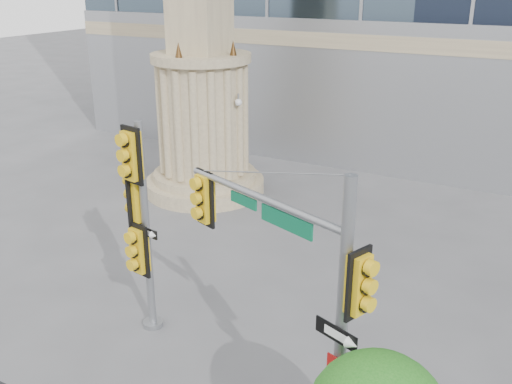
% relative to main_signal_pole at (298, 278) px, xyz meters
% --- Properties ---
extents(ground, '(120.00, 120.00, 0.00)m').
position_rel_main_signal_pole_xyz_m(ground, '(-2.05, 0.55, -3.19)').
color(ground, '#545456').
rests_on(ground, ground).
extents(monument, '(4.40, 4.40, 16.60)m').
position_rel_main_signal_pole_xyz_m(monument, '(-8.05, 9.55, 2.33)').
color(monument, '#998768').
rests_on(monument, ground).
extents(main_signal_pole, '(3.81, 1.73, 5.14)m').
position_rel_main_signal_pole_xyz_m(main_signal_pole, '(0.00, 0.00, 0.00)').
color(main_signal_pole, slate).
rests_on(main_signal_pole, ground).
extents(secondary_signal_pole, '(0.84, 0.72, 4.87)m').
position_rel_main_signal_pole_xyz_m(secondary_signal_pole, '(-4.38, 1.47, -0.32)').
color(secondary_signal_pole, slate).
rests_on(secondary_signal_pole, ground).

